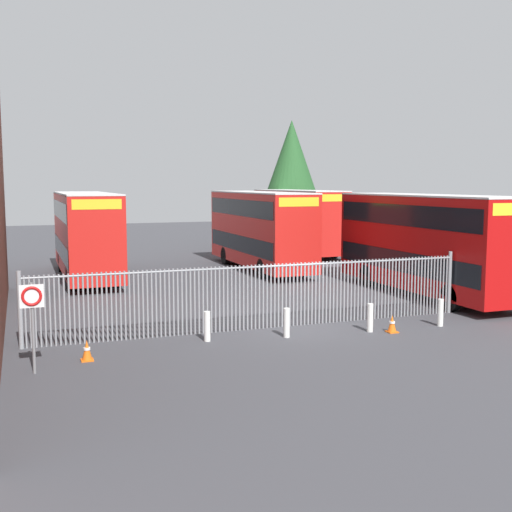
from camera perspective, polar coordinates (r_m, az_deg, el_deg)
ground_plane at (r=29.65m, az=-2.70°, el=-3.01°), size 100.00×100.00×0.00m
palisade_fence at (r=21.58m, az=0.47°, el=-3.45°), size 15.47×0.14×2.35m
double_decker_bus_near_gate at (r=28.85m, az=14.90°, el=1.36°), size 2.54×10.81×4.42m
double_decker_bus_behind_fence_left at (r=33.98m, az=-14.99°, el=2.12°), size 2.54×10.81×4.42m
double_decker_bus_behind_fence_right at (r=36.16m, az=0.34°, el=2.60°), size 2.54×10.81×4.42m
double_decker_bus_far_back at (r=44.52m, az=3.77°, el=3.34°), size 2.54×10.81×4.42m
bollard_near_left at (r=20.06m, az=-4.39°, el=-6.29°), size 0.20×0.20×0.95m
bollard_center_front at (r=20.52m, az=2.76°, el=-5.99°), size 0.20×0.20×0.95m
bollard_near_right at (r=21.58m, az=10.17°, el=-5.46°), size 0.20×0.20×0.95m
bollard_far_right at (r=22.97m, az=16.17°, el=-4.89°), size 0.20×0.20×0.95m
traffic_cone_by_gate at (r=21.67m, az=12.08°, el=-5.96°), size 0.34×0.34×0.59m
traffic_cone_mid_forecourt at (r=18.53m, az=-14.89°, el=-8.18°), size 0.34×0.34×0.59m
speed_limit_sign_post at (r=17.36m, az=-19.40°, el=-4.29°), size 0.60×0.14×2.40m
tree_tall_back at (r=51.37m, az=3.19°, el=7.80°), size 5.37×5.37×9.87m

